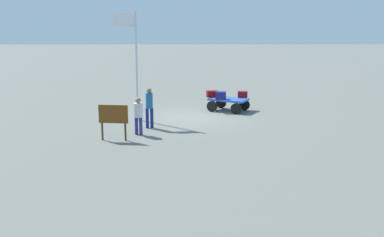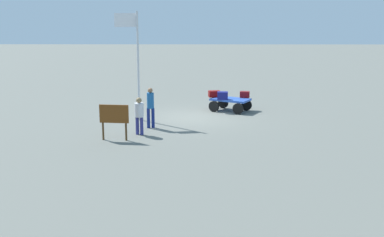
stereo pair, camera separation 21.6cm
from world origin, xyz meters
TOP-DOWN VIEW (x-y plane):
  - ground_plane at (0.00, 0.00)m, footprint 120.00×120.00m
  - luggage_cart at (-1.84, -1.57)m, footprint 2.25×1.99m
  - suitcase_maroon at (-1.04, -2.06)m, footprint 0.64×0.46m
  - suitcase_olive at (-1.44, -1.31)m, footprint 0.55×0.43m
  - suitcase_navy at (-2.62, -1.90)m, footprint 0.54×0.39m
  - worker_lead at (1.88, 2.21)m, footprint 0.36×0.36m
  - worker_trailing at (2.23, 3.42)m, footprint 0.48×0.48m
  - flagpole at (2.72, 0.61)m, footprint 1.08×0.18m
  - signboard at (3.11, 4.31)m, footprint 1.16×0.18m

SIDE VIEW (x-z plane):
  - ground_plane at x=0.00m, z-range 0.00..0.00m
  - luggage_cart at x=-1.84m, z-range 0.14..0.80m
  - suitcase_navy at x=-2.62m, z-range 0.65..0.97m
  - suitcase_maroon at x=-1.04m, z-range 0.65..0.98m
  - suitcase_olive at x=-1.44m, z-range 0.65..1.04m
  - worker_trailing at x=2.23m, z-range 0.14..1.70m
  - signboard at x=3.11m, z-range 0.24..1.66m
  - worker_lead at x=1.88m, z-range 0.12..1.89m
  - flagpole at x=2.72m, z-range 0.56..5.59m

